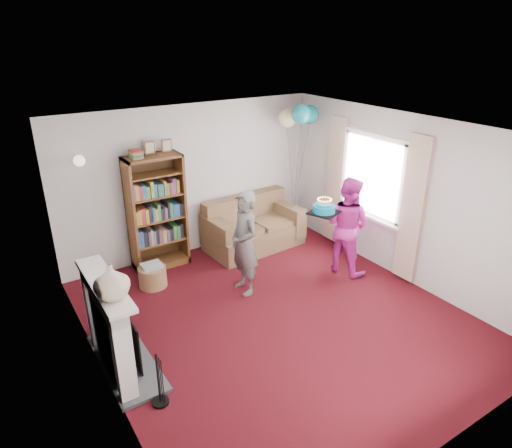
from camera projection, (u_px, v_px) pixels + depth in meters
ground at (278, 318)px, 6.11m from camera, size 5.00×5.00×0.00m
wall_back at (192, 180)px, 7.56m from camera, size 4.50×0.02×2.50m
wall_left at (93, 284)px, 4.49m from camera, size 0.02×5.00×2.50m
wall_right at (404, 199)px, 6.74m from camera, size 0.02×5.00×2.50m
ceiling at (282, 131)px, 5.12m from camera, size 4.50×5.00×0.01m
fireplace at (114, 330)px, 5.02m from camera, size 0.55×1.80×1.12m
window_bay at (371, 191)px, 7.20m from camera, size 0.14×2.02×2.20m
wall_sconce at (79, 161)px, 6.33m from camera, size 0.16×0.23×0.16m
bookcase at (156, 213)px, 7.17m from camera, size 0.87×0.42×2.04m
sofa at (252, 228)px, 8.03m from camera, size 1.65×0.88×0.88m
wicker_basket at (153, 276)px, 6.80m from camera, size 0.42×0.42×0.37m
person_striped at (245, 243)px, 6.45m from camera, size 0.39×0.58×1.54m
person_magenta at (347, 225)px, 7.02m from camera, size 0.77×0.88×1.55m
birthday_cake at (324, 209)px, 6.62m from camera, size 0.39×0.39×0.22m
balloons at (299, 116)px, 7.66m from camera, size 0.65×0.70×1.78m
mantel_vase at (111, 281)px, 4.43m from camera, size 0.41×0.41×0.37m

